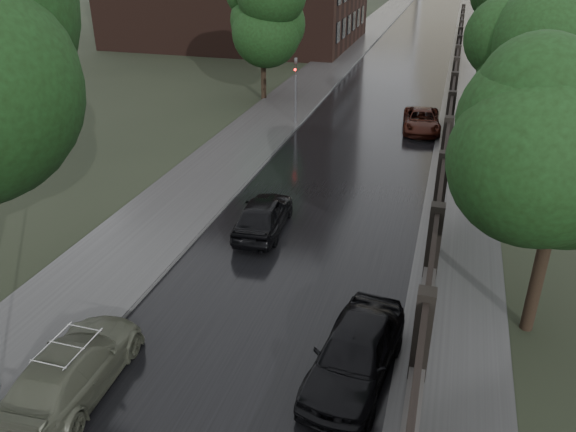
% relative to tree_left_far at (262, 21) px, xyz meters
% --- Properties ---
extents(fence_right, '(0.45, 75.72, 2.70)m').
position_rel_tree_left_far_xyz_m(fence_right, '(12.60, 2.01, -4.23)').
color(fence_right, '#383533').
rests_on(fence_right, ground).
extents(tree_left_far, '(4.25, 4.25, 7.39)m').
position_rel_tree_left_far_xyz_m(tree_left_far, '(0.00, 0.00, 0.00)').
color(tree_left_far, black).
rests_on(tree_left_far, ground).
extents(tree_right_a, '(4.08, 4.08, 7.01)m').
position_rel_tree_left_far_xyz_m(tree_right_a, '(15.50, -22.00, -0.29)').
color(tree_right_a, black).
rests_on(tree_right_a, ground).
extents(tree_right_b, '(4.08, 4.08, 7.01)m').
position_rel_tree_left_far_xyz_m(tree_right_b, '(15.50, -8.00, -0.29)').
color(tree_right_b, black).
rests_on(tree_right_b, ground).
extents(tree_right_c, '(4.08, 4.08, 7.01)m').
position_rel_tree_left_far_xyz_m(tree_right_c, '(15.50, 10.00, -0.29)').
color(tree_right_c, black).
rests_on(tree_right_c, ground).
extents(traffic_light, '(0.16, 0.32, 4.00)m').
position_rel_tree_left_far_xyz_m(traffic_light, '(3.70, -5.01, -2.84)').
color(traffic_light, '#59595E').
rests_on(traffic_light, ground).
extents(volga_sedan, '(2.22, 4.85, 1.37)m').
position_rel_tree_left_far_xyz_m(volga_sedan, '(4.40, -27.87, -4.55)').
color(volga_sedan, '#4A4D3E').
rests_on(volga_sedan, ground).
extents(hatchback_left, '(1.94, 4.25, 1.41)m').
position_rel_tree_left_far_xyz_m(hatchback_left, '(6.20, -18.44, -4.54)').
color(hatchback_left, black).
rests_on(hatchback_left, ground).
extents(car_right_near, '(2.38, 4.78, 1.57)m').
position_rel_tree_left_far_xyz_m(car_right_near, '(11.03, -25.43, -4.46)').
color(car_right_near, black).
rests_on(car_right_near, ground).
extents(car_right_far, '(2.48, 4.63, 1.24)m').
position_rel_tree_left_far_xyz_m(car_right_far, '(11.07, -3.96, -4.62)').
color(car_right_far, black).
rests_on(car_right_far, ground).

